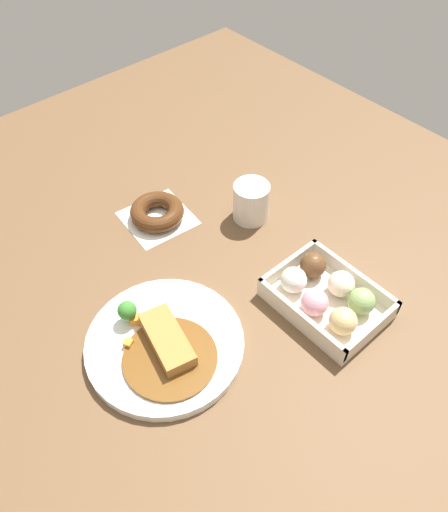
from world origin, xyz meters
name	(u,v)px	position (x,y,z in m)	size (l,w,h in m)	color
ground_plane	(188,311)	(0.00, 0.00, 0.00)	(1.60, 1.60, 0.00)	brown
curry_plate	(165,343)	(0.03, -0.08, 0.01)	(0.27, 0.27, 0.06)	white
donut_box	(327,296)	(0.15, 0.19, 0.03)	(0.20, 0.15, 0.06)	beige
chocolate_ring_donut	(157,212)	(-0.23, 0.10, 0.02)	(0.15, 0.15, 0.04)	white
coffee_mug	(251,202)	(-0.10, 0.25, 0.04)	(0.07, 0.07, 0.08)	silver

